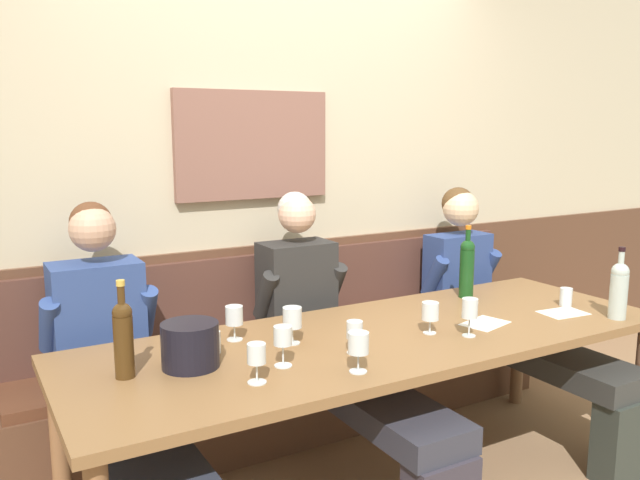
{
  "coord_description": "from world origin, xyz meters",
  "views": [
    {
      "loc": [
        -1.54,
        -2.05,
        1.6
      ],
      "look_at": [
        -0.11,
        0.44,
        1.1
      ],
      "focal_mm": 36.41,
      "sensor_mm": 36.0,
      "label": 1
    }
  ],
  "objects_px": {
    "ice_bucket": "(190,345)",
    "wine_bottle_green_tall": "(123,336)",
    "person_center_right_seat": "(505,311)",
    "wine_glass_center_front": "(470,310)",
    "wine_glass_by_bottle": "(358,345)",
    "wine_bottle_clear_water": "(619,288)",
    "wine_glass_mid_right": "(257,356)",
    "wine_glass_mid_left": "(430,313)",
    "wine_glass_center_rear": "(234,317)",
    "dining_table": "(381,349)",
    "water_tumbler_center": "(213,342)",
    "person_right_seat": "(118,377)",
    "wine_bottle_amber_mid": "(467,266)",
    "person_left_seat": "(333,339)",
    "wine_glass_right_end": "(292,319)",
    "wine_glass_near_bucket": "(355,332)",
    "water_tumbler_left": "(566,297)",
    "wine_glass_left_end": "(283,337)",
    "wall_bench": "(302,379)"
  },
  "relations": [
    {
      "from": "wine_bottle_green_tall",
      "to": "wine_glass_center_rear",
      "type": "xyz_separation_m",
      "value": [
        0.49,
        0.19,
        -0.05
      ]
    },
    {
      "from": "wine_glass_mid_left",
      "to": "water_tumbler_center",
      "type": "distance_m",
      "value": 0.92
    },
    {
      "from": "person_center_right_seat",
      "to": "wine_bottle_amber_mid",
      "type": "relative_size",
      "value": 3.54
    },
    {
      "from": "person_right_seat",
      "to": "wine_glass_mid_left",
      "type": "relative_size",
      "value": 9.84
    },
    {
      "from": "wine_glass_center_rear",
      "to": "wine_glass_mid_left",
      "type": "bearing_deg",
      "value": -23.78
    },
    {
      "from": "ice_bucket",
      "to": "dining_table",
      "type": "bearing_deg",
      "value": -2.36
    },
    {
      "from": "wine_bottle_green_tall",
      "to": "person_center_right_seat",
      "type": "bearing_deg",
      "value": 6.83
    },
    {
      "from": "person_left_seat",
      "to": "wine_glass_near_bucket",
      "type": "height_order",
      "value": "person_left_seat"
    },
    {
      "from": "ice_bucket",
      "to": "wine_glass_center_front",
      "type": "bearing_deg",
      "value": -11.98
    },
    {
      "from": "wine_glass_mid_right",
      "to": "person_left_seat",
      "type": "bearing_deg",
      "value": 40.97
    },
    {
      "from": "wine_bottle_green_tall",
      "to": "wine_glass_mid_left",
      "type": "bearing_deg",
      "value": -6.67
    },
    {
      "from": "wine_glass_center_rear",
      "to": "water_tumbler_center",
      "type": "relative_size",
      "value": 1.65
    },
    {
      "from": "wine_glass_right_end",
      "to": "wine_glass_by_bottle",
      "type": "relative_size",
      "value": 1.02
    },
    {
      "from": "ice_bucket",
      "to": "wine_bottle_green_tall",
      "type": "relative_size",
      "value": 0.6
    },
    {
      "from": "wine_bottle_green_tall",
      "to": "water_tumbler_center",
      "type": "height_order",
      "value": "wine_bottle_green_tall"
    },
    {
      "from": "wine_glass_left_end",
      "to": "wine_glass_center_rear",
      "type": "height_order",
      "value": "wine_glass_left_end"
    },
    {
      "from": "dining_table",
      "to": "person_left_seat",
      "type": "distance_m",
      "value": 0.34
    },
    {
      "from": "person_right_seat",
      "to": "wine_glass_right_end",
      "type": "xyz_separation_m",
      "value": [
        0.64,
        -0.25,
        0.21
      ]
    },
    {
      "from": "wall_bench",
      "to": "wine_glass_left_end",
      "type": "bearing_deg",
      "value": -122.3
    },
    {
      "from": "wine_glass_mid_left",
      "to": "ice_bucket",
      "type": "bearing_deg",
      "value": 172.8
    },
    {
      "from": "wall_bench",
      "to": "wine_glass_right_end",
      "type": "height_order",
      "value": "wall_bench"
    },
    {
      "from": "wine_glass_by_bottle",
      "to": "wine_bottle_clear_water",
      "type": "bearing_deg",
      "value": -1.49
    },
    {
      "from": "wine_glass_center_rear",
      "to": "wine_glass_mid_left",
      "type": "xyz_separation_m",
      "value": [
        0.76,
        -0.33,
        -0.01
      ]
    },
    {
      "from": "person_left_seat",
      "to": "water_tumbler_left",
      "type": "relative_size",
      "value": 14.86
    },
    {
      "from": "wine_bottle_green_tall",
      "to": "wine_glass_mid_left",
      "type": "xyz_separation_m",
      "value": [
        1.25,
        -0.15,
        -0.06
      ]
    },
    {
      "from": "wine_glass_center_front",
      "to": "wine_glass_right_end",
      "type": "distance_m",
      "value": 0.75
    },
    {
      "from": "person_right_seat",
      "to": "wine_bottle_amber_mid",
      "type": "height_order",
      "value": "person_right_seat"
    },
    {
      "from": "wine_glass_by_bottle",
      "to": "dining_table",
      "type": "bearing_deg",
      "value": 44.33
    },
    {
      "from": "person_left_seat",
      "to": "wine_glass_right_end",
      "type": "bearing_deg",
      "value": -143.99
    },
    {
      "from": "wine_glass_center_front",
      "to": "wine_glass_left_end",
      "type": "relative_size",
      "value": 1.07
    },
    {
      "from": "wall_bench",
      "to": "wine_glass_by_bottle",
      "type": "bearing_deg",
      "value": -107.45
    },
    {
      "from": "person_center_right_seat",
      "to": "wine_bottle_green_tall",
      "type": "bearing_deg",
      "value": -173.17
    },
    {
      "from": "wine_bottle_amber_mid",
      "to": "wine_bottle_clear_water",
      "type": "bearing_deg",
      "value": -61.53
    },
    {
      "from": "wall_bench",
      "to": "dining_table",
      "type": "bearing_deg",
      "value": -90.0
    },
    {
      "from": "water_tumbler_left",
      "to": "water_tumbler_center",
      "type": "distance_m",
      "value": 1.76
    },
    {
      "from": "wine_glass_mid_right",
      "to": "water_tumbler_center",
      "type": "xyz_separation_m",
      "value": [
        -0.02,
        0.36,
        -0.05
      ]
    },
    {
      "from": "dining_table",
      "to": "wine_glass_near_bucket",
      "type": "bearing_deg",
      "value": -147.9
    },
    {
      "from": "person_left_seat",
      "to": "water_tumbler_left",
      "type": "height_order",
      "value": "person_left_seat"
    },
    {
      "from": "wine_glass_center_rear",
      "to": "wine_glass_by_bottle",
      "type": "distance_m",
      "value": 0.61
    },
    {
      "from": "wine_bottle_green_tall",
      "to": "wine_glass_mid_right",
      "type": "height_order",
      "value": "wine_bottle_green_tall"
    },
    {
      "from": "person_left_seat",
      "to": "wine_glass_center_rear",
      "type": "height_order",
      "value": "person_left_seat"
    },
    {
      "from": "person_left_seat",
      "to": "wine_bottle_amber_mid",
      "type": "height_order",
      "value": "person_left_seat"
    },
    {
      "from": "person_center_right_seat",
      "to": "wine_glass_near_bucket",
      "type": "relative_size",
      "value": 10.33
    },
    {
      "from": "wine_glass_near_bucket",
      "to": "person_center_right_seat",
      "type": "bearing_deg",
      "value": 19.36
    },
    {
      "from": "wine_bottle_clear_water",
      "to": "wine_glass_center_rear",
      "type": "relative_size",
      "value": 2.32
    },
    {
      "from": "wine_bottle_amber_mid",
      "to": "wine_glass_left_end",
      "type": "xyz_separation_m",
      "value": [
        -1.26,
        -0.41,
        -0.05
      ]
    },
    {
      "from": "wine_bottle_clear_water",
      "to": "wine_glass_left_end",
      "type": "height_order",
      "value": "wine_bottle_clear_water"
    },
    {
      "from": "wine_glass_mid_right",
      "to": "wine_glass_mid_left",
      "type": "height_order",
      "value": "wine_glass_mid_right"
    },
    {
      "from": "wine_bottle_green_tall",
      "to": "wine_glass_near_bucket",
      "type": "height_order",
      "value": "wine_bottle_green_tall"
    },
    {
      "from": "person_right_seat",
      "to": "wine_glass_mid_right",
      "type": "xyz_separation_m",
      "value": [
        0.35,
        -0.56,
        0.2
      ]
    }
  ]
}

